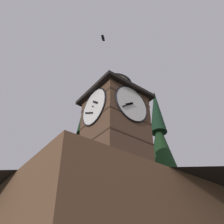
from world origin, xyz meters
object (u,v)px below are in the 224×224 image
(pine_tree_aside, at_px, (167,200))
(clock_tower, at_px, (115,125))
(flying_bird_high, at_px, (103,38))
(moon, at_px, (35,212))
(pine_tree_behind, at_px, (81,196))

(pine_tree_aside, bearing_deg, clock_tower, 21.27)
(clock_tower, bearing_deg, flying_bird_high, -1.75)
(clock_tower, relative_size, moon, 6.02)
(pine_tree_behind, bearing_deg, pine_tree_aside, 143.02)
(pine_tree_behind, relative_size, flying_bird_high, 33.56)
(clock_tower, relative_size, flying_bird_high, 14.39)
(pine_tree_aside, bearing_deg, flying_bird_high, 18.53)
(pine_tree_behind, bearing_deg, flying_bird_high, 66.18)
(clock_tower, bearing_deg, moon, -105.73)
(pine_tree_aside, bearing_deg, moon, -96.18)
(clock_tower, xyz_separation_m, pine_tree_behind, (-2.08, -7.37, -2.51))
(pine_tree_aside, distance_m, flying_bird_high, 14.45)
(moon, distance_m, flying_bird_high, 45.35)
(pine_tree_behind, xyz_separation_m, pine_tree_aside, (-5.74, 4.33, -0.29))
(clock_tower, xyz_separation_m, pine_tree_aside, (-7.83, -3.05, -2.80))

